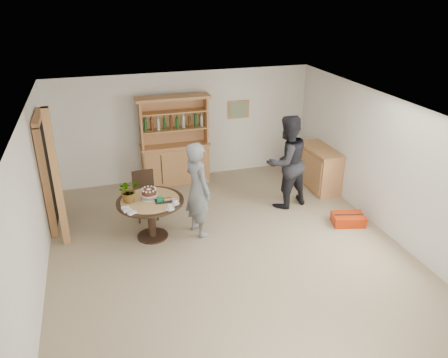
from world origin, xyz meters
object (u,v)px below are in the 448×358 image
(hutch, at_px, (175,154))
(adult_person, at_px, (287,162))
(red_suitcase, at_px, (348,219))
(sideboard, at_px, (319,168))
(dining_chair, at_px, (145,192))
(dining_table, at_px, (151,208))
(teen_boy, at_px, (198,189))

(hutch, distance_m, adult_person, 2.68)
(red_suitcase, bearing_deg, sideboard, 95.85)
(dining_chair, bearing_deg, dining_table, -92.25)
(hutch, bearing_deg, dining_table, -111.42)
(hutch, xyz_separation_m, sideboard, (3.04, -1.24, -0.22))
(hutch, height_order, red_suitcase, hutch)
(dining_chair, bearing_deg, adult_person, -9.74)
(teen_boy, bearing_deg, dining_chair, 24.98)
(dining_table, distance_m, dining_chair, 0.83)
(dining_chair, bearing_deg, red_suitcase, -24.10)
(sideboard, xyz_separation_m, red_suitcase, (-0.24, -1.68, -0.37))
(sideboard, relative_size, red_suitcase, 1.86)
(teen_boy, bearing_deg, hutch, -18.66)
(dining_chair, distance_m, teen_boy, 1.31)
(dining_table, relative_size, teen_boy, 0.67)
(adult_person, bearing_deg, dining_chair, -21.62)
(sideboard, relative_size, teen_boy, 0.70)
(hutch, height_order, dining_table, hutch)
(dining_chair, relative_size, adult_person, 0.49)
(dining_table, distance_m, adult_person, 2.90)
(hutch, xyz_separation_m, red_suitcase, (2.80, -2.92, -0.59))
(dining_table, distance_m, teen_boy, 0.90)
(sideboard, height_order, red_suitcase, sideboard)
(red_suitcase, bearing_deg, dining_table, -175.75)
(hutch, bearing_deg, adult_person, -42.98)
(hutch, distance_m, teen_boy, 2.39)
(teen_boy, distance_m, adult_person, 2.07)
(adult_person, relative_size, red_suitcase, 2.86)
(teen_boy, bearing_deg, sideboard, -87.29)
(red_suitcase, bearing_deg, hutch, 147.83)
(hutch, relative_size, sideboard, 1.62)
(sideboard, bearing_deg, adult_person, -152.35)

